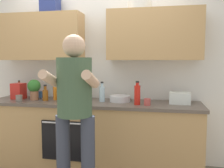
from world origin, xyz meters
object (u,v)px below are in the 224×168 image
cup_stoneware (19,98)px  cup_tea (40,94)px  bottle_syrup (45,94)px  mixing_bowl (120,99)px  bottle_hotsauce (137,94)px  potted_herb (34,88)px  person_standing (75,106)px  bottle_water (102,94)px  bottle_soy (85,92)px  grocery_bag_produce (180,98)px  cup_ceramic (147,102)px  grocery_bag_crisps (19,91)px  bottle_juice (55,91)px  grocery_bag_bread (68,93)px  bottle_vinegar (19,90)px

cup_stoneware → cup_tea: bearing=74.6°
bottle_syrup → mixing_bowl: bearing=6.2°
bottle_hotsauce → potted_herb: (-1.43, 0.09, 0.04)m
person_standing → bottle_water: bearing=85.6°
bottle_water → potted_herb: bearing=-177.3°
bottle_water → bottle_hotsauce: bearing=-15.8°
bottle_soy → cup_stoneware: 0.88m
bottle_soy → bottle_water: bottle_soy is taller
grocery_bag_produce → cup_ceramic: bearing=-153.1°
bottle_hotsauce → bottle_soy: size_ratio=0.99×
potted_herb → grocery_bag_crisps: (-0.27, 0.04, -0.05)m
cup_ceramic → bottle_hotsauce: bearing=171.5°
bottle_water → mixing_bowl: bearing=10.4°
bottle_juice → mixing_bowl: 0.90m
bottle_juice → bottle_soy: bearing=4.8°
cup_ceramic → grocery_bag_bread: bearing=174.3°
cup_tea → mixing_bowl: cup_tea is taller
person_standing → bottle_vinegar: size_ratio=6.91×
cup_tea → grocery_bag_produce: size_ratio=0.36×
cup_tea → grocery_bag_crisps: grocery_bag_crisps is taller
grocery_bag_produce → grocery_bag_bread: bearing=-176.2°
bottle_syrup → grocery_bag_crisps: size_ratio=0.97×
person_standing → mixing_bowl: size_ratio=6.26×
bottle_hotsauce → cup_tea: bottle_hotsauce is taller
cup_ceramic → grocery_bag_bread: grocery_bag_bread is taller
cup_ceramic → mixing_bowl: size_ratio=0.31×
bottle_syrup → bottle_hotsauce: bearing=-3.1°
bottle_juice → grocery_bag_crisps: bearing=-178.3°
person_standing → grocery_bag_crisps: 1.44m
bottle_hotsauce → bottle_syrup: 1.26m
bottle_syrup → grocery_bag_crisps: (-0.44, 0.06, 0.03)m
potted_herb → grocery_bag_produce: bearing=2.8°
bottle_hotsauce → bottle_water: size_ratio=1.11×
cup_stoneware → mixing_bowl: cup_stoneware is taller
bottle_hotsauce → bottle_juice: bottle_hotsauce is taller
person_standing → mixing_bowl: (0.30, 0.92, -0.06)m
bottle_juice → grocery_bag_bread: (0.20, -0.06, -0.01)m
bottle_water → grocery_bag_produce: (1.00, 0.05, -0.04)m
mixing_bowl → cup_ceramic: bearing=-28.0°
bottle_juice → grocery_bag_produce: bearing=1.2°
bottle_soy → cup_ceramic: bottle_soy is taller
mixing_bowl → grocery_bag_bread: 0.71m
bottle_hotsauce → grocery_bag_bread: bearing=174.7°
cup_tea → mixing_bowl: 1.22m
person_standing → cup_ceramic: (0.67, 0.72, -0.06)m
cup_tea → person_standing: bearing=-48.6°
bottle_hotsauce → grocery_bag_crisps: 1.70m
person_standing → bottle_water: person_standing is taller
person_standing → bottle_hotsauce: bearing=53.5°
bottle_juice → potted_herb: bearing=-168.3°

